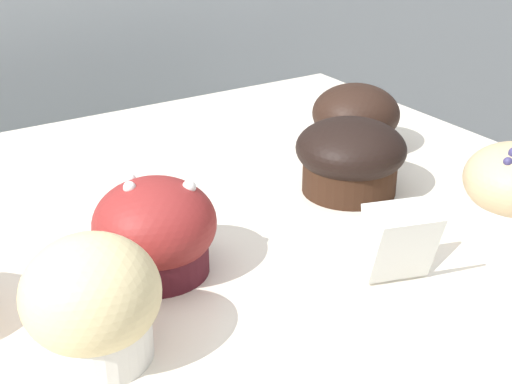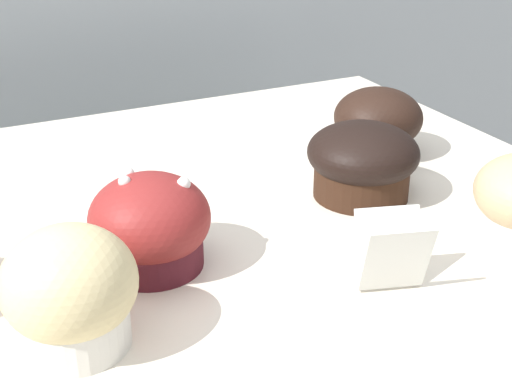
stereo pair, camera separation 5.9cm
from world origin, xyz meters
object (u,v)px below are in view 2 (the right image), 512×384
(muffin_back_left, at_px, (71,292))
(muffin_front_left, at_px, (363,161))
(muffin_back_center, at_px, (378,123))
(muffin_back_right, at_px, (150,225))

(muffin_back_left, xyz_separation_m, muffin_front_left, (0.30, 0.11, -0.00))
(muffin_front_left, xyz_separation_m, muffin_back_center, (0.08, 0.08, -0.00))
(muffin_back_left, height_order, muffin_back_right, muffin_back_left)
(muffin_front_left, bearing_deg, muffin_back_center, 48.01)
(muffin_back_left, relative_size, muffin_back_center, 0.93)
(muffin_back_right, bearing_deg, muffin_back_left, -136.12)
(muffin_back_right, xyz_separation_m, muffin_front_left, (0.22, 0.04, 0.00))
(muffin_back_right, xyz_separation_m, muffin_back_center, (0.30, 0.12, -0.00))
(muffin_back_right, distance_m, muffin_back_center, 0.32)
(muffin_back_left, relative_size, muffin_front_left, 0.84)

